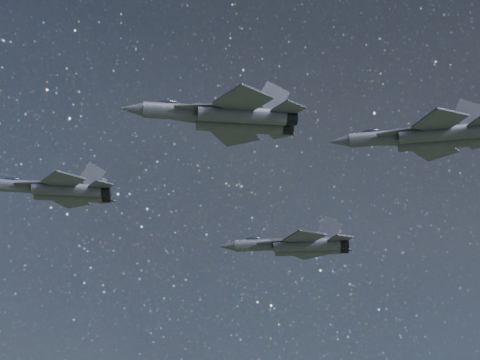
# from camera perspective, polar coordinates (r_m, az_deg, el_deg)

# --- Properties ---
(jet_lead) EXTENTS (18.49, 12.39, 4.68)m
(jet_lead) POSITION_cam_1_polar(r_m,az_deg,el_deg) (90.72, -15.38, -0.80)
(jet_lead) COLOR #353742
(jet_left) EXTENTS (20.11, 14.19, 5.09)m
(jet_left) POSITION_cam_1_polar(r_m,az_deg,el_deg) (98.79, 4.82, -5.57)
(jet_left) COLOR #353742
(jet_right) EXTENTS (18.18, 12.21, 4.59)m
(jet_right) POSITION_cam_1_polar(r_m,az_deg,el_deg) (66.04, -1.18, 5.44)
(jet_right) COLOR #353742
(jet_slot) EXTENTS (19.13, 13.66, 4.89)m
(jet_slot) POSITION_cam_1_polar(r_m,az_deg,el_deg) (80.26, 15.53, 3.60)
(jet_slot) COLOR #353742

